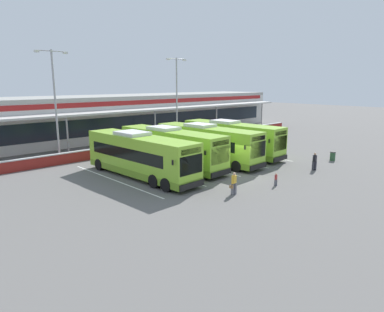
% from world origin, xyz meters
% --- Properties ---
extents(ground_plane, '(200.00, 200.00, 0.00)m').
position_xyz_m(ground_plane, '(0.00, 0.00, 0.00)').
color(ground_plane, '#605E5B').
extents(terminal_building, '(70.00, 13.00, 6.00)m').
position_xyz_m(terminal_building, '(-0.00, 26.91, 3.01)').
color(terminal_building, silver).
rests_on(terminal_building, ground).
extents(red_barrier_wall, '(60.00, 0.40, 1.10)m').
position_xyz_m(red_barrier_wall, '(0.00, 14.50, 0.56)').
color(red_barrier_wall, maroon).
rests_on(red_barrier_wall, ground).
extents(coach_bus_leftmost, '(3.22, 12.23, 3.78)m').
position_xyz_m(coach_bus_leftmost, '(-6.25, 5.29, 1.79)').
color(coach_bus_leftmost, '#8CC633').
rests_on(coach_bus_leftmost, ground).
extents(coach_bus_left_centre, '(3.22, 12.23, 3.78)m').
position_xyz_m(coach_bus_left_centre, '(-2.18, 6.11, 1.79)').
color(coach_bus_left_centre, '#8CC633').
rests_on(coach_bus_left_centre, ground).
extents(coach_bus_centre, '(3.22, 12.23, 3.78)m').
position_xyz_m(coach_bus_centre, '(1.97, 5.40, 1.79)').
color(coach_bus_centre, '#8CC633').
rests_on(coach_bus_centre, ground).
extents(coach_bus_right_centre, '(3.22, 12.23, 3.78)m').
position_xyz_m(coach_bus_right_centre, '(6.26, 5.85, 1.79)').
color(coach_bus_right_centre, '#8CC633').
rests_on(coach_bus_right_centre, ground).
extents(bay_stripe_far_west, '(0.14, 13.00, 0.01)m').
position_xyz_m(bay_stripe_far_west, '(-8.40, 6.00, 0.00)').
color(bay_stripe_far_west, silver).
rests_on(bay_stripe_far_west, ground).
extents(bay_stripe_west, '(0.14, 13.00, 0.01)m').
position_xyz_m(bay_stripe_west, '(-4.20, 6.00, 0.00)').
color(bay_stripe_west, silver).
rests_on(bay_stripe_west, ground).
extents(bay_stripe_mid_west, '(0.14, 13.00, 0.01)m').
position_xyz_m(bay_stripe_mid_west, '(0.00, 6.00, 0.00)').
color(bay_stripe_mid_west, silver).
rests_on(bay_stripe_mid_west, ground).
extents(bay_stripe_centre, '(0.14, 13.00, 0.01)m').
position_xyz_m(bay_stripe_centre, '(4.20, 6.00, 0.00)').
color(bay_stripe_centre, silver).
rests_on(bay_stripe_centre, ground).
extents(bay_stripe_mid_east, '(0.14, 13.00, 0.01)m').
position_xyz_m(bay_stripe_mid_east, '(8.40, 6.00, 0.00)').
color(bay_stripe_mid_east, silver).
rests_on(bay_stripe_mid_east, ground).
extents(pedestrian_with_handbag, '(0.63, 0.30, 1.62)m').
position_xyz_m(pedestrian_with_handbag, '(-4.20, -3.18, 0.86)').
color(pedestrian_with_handbag, slate).
rests_on(pedestrian_with_handbag, ground).
extents(pedestrian_in_dark_coat, '(0.53, 0.32, 1.62)m').
position_xyz_m(pedestrian_in_dark_coat, '(6.58, -3.74, 0.87)').
color(pedestrian_in_dark_coat, '#33333D').
rests_on(pedestrian_in_dark_coat, ground).
extents(pedestrian_child, '(0.33, 0.18, 1.00)m').
position_xyz_m(pedestrian_child, '(-0.18, -4.06, 0.54)').
color(pedestrian_child, slate).
rests_on(pedestrian_child, ground).
extents(lamp_post_west, '(3.24, 0.28, 11.00)m').
position_xyz_m(lamp_post_west, '(-8.39, 16.61, 6.29)').
color(lamp_post_west, '#9E9EA3').
rests_on(lamp_post_west, ground).
extents(lamp_post_centre, '(3.24, 0.28, 11.00)m').
position_xyz_m(lamp_post_centre, '(7.92, 16.75, 6.29)').
color(lamp_post_centre, '#9E9EA3').
rests_on(lamp_post_centre, ground).
extents(litter_bin, '(0.54, 0.54, 0.93)m').
position_xyz_m(litter_bin, '(11.63, -3.14, 0.47)').
color(litter_bin, '#2D5133').
rests_on(litter_bin, ground).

